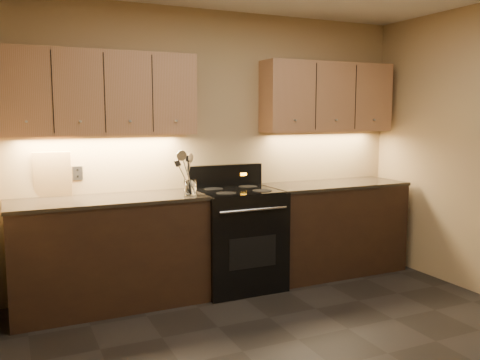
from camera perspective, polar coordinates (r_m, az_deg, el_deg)
name	(u,v)px	position (r m, az deg, el deg)	size (l,w,h in m)	color
wall_back	(216,148)	(4.94, -2.71, 3.58)	(4.00, 0.04, 2.60)	tan
counter_left	(110,252)	(4.48, -14.41, -7.86)	(1.62, 0.62, 0.93)	black
counter_right	(333,227)	(5.36, 10.40, -5.25)	(1.46, 0.62, 0.93)	black
stove	(237,237)	(4.80, -0.31, -6.44)	(0.76, 0.68, 1.14)	black
upper_cab_left	(101,93)	(4.48, -15.31, 9.35)	(1.60, 0.30, 0.70)	#A77753
upper_cab_right	(328,97)	(5.36, 9.80, 9.13)	(1.44, 0.30, 0.70)	#A77753
outlet_plate	(78,173)	(4.62, -17.78, 0.74)	(0.09, 0.01, 0.12)	#B2B5BA
utensil_crock	(190,188)	(4.42, -5.61, -0.90)	(0.13, 0.13, 0.14)	white
cutting_board	(53,174)	(4.57, -20.30, 0.59)	(0.31, 0.02, 0.39)	tan
wooden_spoon	(186,174)	(4.39, -6.10, 0.69)	(0.06, 0.06, 0.34)	tan
black_turner	(190,174)	(4.39, -5.60, 0.68)	(0.08, 0.08, 0.34)	black
steel_spatula	(192,174)	(4.42, -5.44, 0.68)	(0.08, 0.08, 0.33)	silver
steel_skimmer	(194,172)	(4.41, -5.22, 0.95)	(0.09, 0.09, 0.38)	silver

